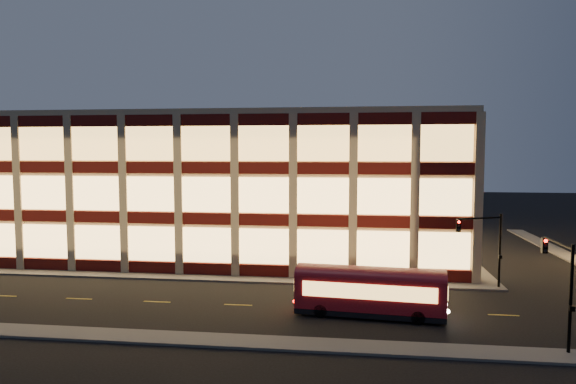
# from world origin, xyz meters

# --- Properties ---
(ground) EXTENTS (200.00, 200.00, 0.00)m
(ground) POSITION_xyz_m (0.00, 0.00, 0.00)
(ground) COLOR black
(ground) RESTS_ON ground
(sidewalk_office_south) EXTENTS (54.00, 2.00, 0.15)m
(sidewalk_office_south) POSITION_xyz_m (-3.00, 1.00, 0.07)
(sidewalk_office_south) COLOR #514F4C
(sidewalk_office_south) RESTS_ON ground
(sidewalk_office_east) EXTENTS (2.00, 30.00, 0.15)m
(sidewalk_office_east) POSITION_xyz_m (23.00, 17.00, 0.07)
(sidewalk_office_east) COLOR #514F4C
(sidewalk_office_east) RESTS_ON ground
(sidewalk_tower_west) EXTENTS (2.00, 30.00, 0.15)m
(sidewalk_tower_west) POSITION_xyz_m (34.00, 17.00, 0.07)
(sidewalk_tower_west) COLOR #514F4C
(sidewalk_tower_west) RESTS_ON ground
(sidewalk_near) EXTENTS (100.00, 2.00, 0.15)m
(sidewalk_near) POSITION_xyz_m (0.00, -13.00, 0.07)
(sidewalk_near) COLOR #514F4C
(sidewalk_near) RESTS_ON ground
(office_building) EXTENTS (50.45, 30.45, 14.50)m
(office_building) POSITION_xyz_m (-2.91, 16.91, 7.25)
(office_building) COLOR tan
(office_building) RESTS_ON ground
(traffic_signal_far) EXTENTS (3.79, 1.87, 6.00)m
(traffic_signal_far) POSITION_xyz_m (22.21, 0.24, 4.11)
(traffic_signal_far) COLOR black
(traffic_signal_far) RESTS_ON ground
(traffic_signal_near) EXTENTS (0.32, 4.45, 6.00)m
(traffic_signal_near) POSITION_xyz_m (23.50, -11.03, 4.13)
(traffic_signal_near) COLOR black
(traffic_signal_near) RESTS_ON ground
(trolley_bus) EXTENTS (9.88, 3.36, 3.28)m
(trolley_bus) POSITION_xyz_m (13.14, -7.21, 1.82)
(trolley_bus) COLOR maroon
(trolley_bus) RESTS_ON ground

